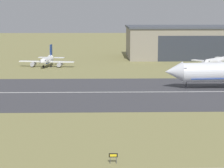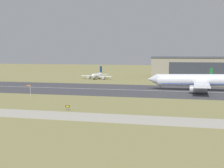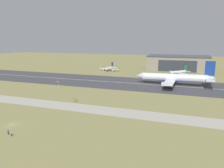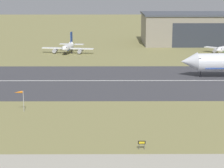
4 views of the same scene
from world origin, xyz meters
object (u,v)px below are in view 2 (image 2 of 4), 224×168
airplane_landing (204,81)px  airplane_parked_centre (97,75)px  airplane_parked_west (202,78)px  runway_sign (68,107)px  windsock_pole (28,86)px

airplane_landing → airplane_parked_centre: (-70.39, 52.70, -2.38)m
airplane_parked_west → runway_sign: 124.04m
runway_sign → airplane_parked_centre: bearing=101.8°
airplane_parked_centre → runway_sign: (24.67, -117.99, -1.44)m
airplane_parked_centre → runway_sign: bearing=-78.2°
airplane_parked_west → runway_sign: airplane_parked_west is taller
airplane_parked_centre → windsock_pole: bearing=-91.9°
runway_sign → windsock_pole: bearing=138.2°
airplane_parked_west → runway_sign: bearing=-112.2°
windsock_pole → airplane_parked_centre: bearing=88.1°
airplane_parked_centre → windsock_pole: airplane_parked_centre is taller
airplane_landing → runway_sign: 79.80m
airplane_parked_centre → runway_sign: 120.55m
airplane_parked_west → airplane_parked_centre: airplane_parked_centre is taller
airplane_landing → airplane_parked_centre: 87.97m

